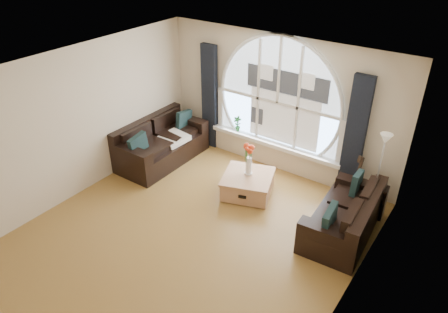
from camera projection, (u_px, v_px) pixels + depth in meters
ground at (192, 234)px, 6.85m from camera, size 5.00×5.50×0.01m
ceiling at (185, 77)px, 5.49m from camera, size 5.00×5.50×0.01m
wall_back at (279, 104)px, 8.11m from camera, size 5.00×0.01×2.70m
wall_front at (17, 279)px, 4.23m from camera, size 5.00×0.01×2.70m
wall_left at (80, 122)px, 7.42m from camera, size 0.01×5.50×2.70m
wall_right at (352, 228)px, 4.93m from camera, size 0.01×5.50×2.70m
attic_slope at (340, 147)px, 4.57m from camera, size 0.92×5.50×0.72m
arched_window at (279, 91)px, 7.95m from camera, size 2.60×0.06×2.15m
window_sill at (274, 144)px, 8.46m from camera, size 2.90×0.22×0.08m
window_frame at (278, 92)px, 7.93m from camera, size 2.76×0.08×2.15m
neighbor_house at (285, 99)px, 7.93m from camera, size 1.70×0.02×1.50m
curtain_left at (210, 97)px, 8.92m from camera, size 0.35×0.12×2.30m
curtain_right at (355, 138)px, 7.33m from camera, size 0.35×0.12×2.30m
sofa_left at (162, 143)px, 8.72m from camera, size 0.99×1.97×0.88m
sofa_right at (345, 213)px, 6.69m from camera, size 0.98×1.79×0.77m
coffee_chest at (248, 184)px, 7.74m from camera, size 1.13×1.13×0.44m
throw_blanket at (173, 139)px, 8.68m from camera, size 0.62×0.62×0.10m
vase_flowers at (249, 156)px, 7.51m from camera, size 0.24×0.24×0.70m
floor_lamp at (377, 177)px, 6.87m from camera, size 0.24×0.24×1.60m
guitar at (357, 180)px, 7.29m from camera, size 0.43×0.36×1.06m
potted_plant at (238, 124)px, 8.80m from camera, size 0.19×0.14×0.33m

